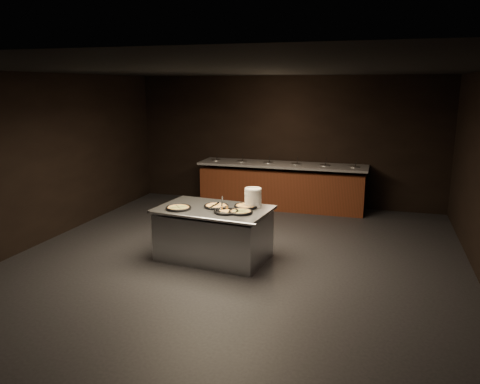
# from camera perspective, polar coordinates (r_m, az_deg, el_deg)

# --- Properties ---
(room) EXTENTS (7.02, 8.02, 2.92)m
(room) POSITION_cam_1_polar(r_m,az_deg,el_deg) (6.86, -0.95, 2.50)
(room) COLOR black
(room) RESTS_ON ground
(salad_bar) EXTENTS (3.70, 0.83, 1.18)m
(salad_bar) POSITION_cam_1_polar(r_m,az_deg,el_deg) (10.44, 5.07, 0.40)
(salad_bar) COLOR #522113
(salad_bar) RESTS_ON ground
(serving_counter) EXTENTS (1.83, 1.29, 0.82)m
(serving_counter) POSITION_cam_1_polar(r_m,az_deg,el_deg) (7.41, -3.21, -5.15)
(serving_counter) COLOR #AFB2B7
(serving_counter) RESTS_ON ground
(plate_stack) EXTENTS (0.26, 0.26, 0.30)m
(plate_stack) POSITION_cam_1_polar(r_m,az_deg,el_deg) (7.32, 1.60, -0.69)
(plate_stack) COLOR white
(plate_stack) RESTS_ON serving_counter
(pan_veggie_whole) EXTENTS (0.40, 0.40, 0.04)m
(pan_veggie_whole) POSITION_cam_1_polar(r_m,az_deg,el_deg) (7.27, -7.51, -1.92)
(pan_veggie_whole) COLOR black
(pan_veggie_whole) RESTS_ON serving_counter
(pan_cheese_whole) EXTENTS (0.39, 0.39, 0.04)m
(pan_cheese_whole) POSITION_cam_1_polar(r_m,az_deg,el_deg) (7.32, -2.92, -1.71)
(pan_cheese_whole) COLOR black
(pan_cheese_whole) RESTS_ON serving_counter
(pan_cheese_slices_a) EXTENTS (0.38, 0.38, 0.04)m
(pan_cheese_slices_a) POSITION_cam_1_polar(r_m,az_deg,el_deg) (7.32, 0.77, -1.72)
(pan_cheese_slices_a) COLOR black
(pan_cheese_slices_a) RESTS_ON serving_counter
(pan_cheese_slices_b) EXTENTS (0.38, 0.38, 0.04)m
(pan_cheese_slices_b) POSITION_cam_1_polar(r_m,az_deg,el_deg) (7.02, -1.69, -2.37)
(pan_cheese_slices_b) COLOR black
(pan_cheese_slices_b) RESTS_ON serving_counter
(pan_veggie_slices) EXTENTS (0.37, 0.37, 0.04)m
(pan_veggie_slices) POSITION_cam_1_polar(r_m,az_deg,el_deg) (6.99, 0.08, -2.42)
(pan_veggie_slices) COLOR black
(pan_veggie_slices) RESTS_ON serving_counter
(server_left) EXTENTS (0.18, 0.33, 0.17)m
(server_left) POSITION_cam_1_polar(r_m,az_deg,el_deg) (7.28, -2.24, -1.31)
(server_left) COLOR #AFB2B7
(server_left) RESTS_ON serving_counter
(server_right) EXTENTS (0.34, 0.20, 0.17)m
(server_right) POSITION_cam_1_polar(r_m,az_deg,el_deg) (6.98, -2.88, -1.91)
(server_right) COLOR #AFB2B7
(server_right) RESTS_ON serving_counter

